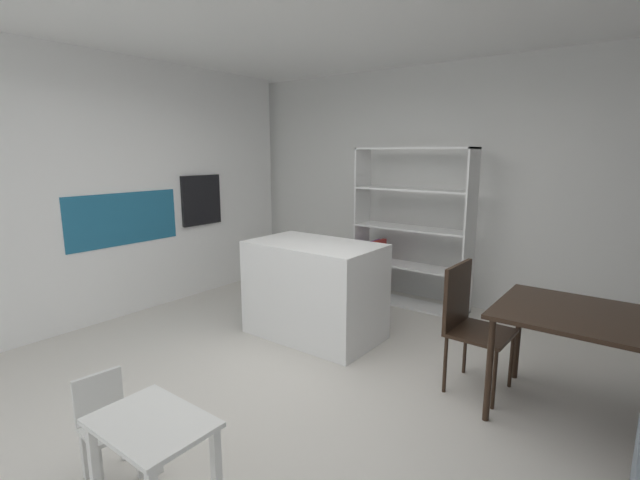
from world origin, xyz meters
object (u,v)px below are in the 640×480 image
(kitchen_island, at_px, (315,290))
(child_chair_left, at_px, (106,422))
(built_in_oven, at_px, (201,200))
(dining_chair_island_side, at_px, (468,316))
(open_bookshelf, at_px, (406,235))
(child_table, at_px, (153,439))
(dining_table, at_px, (592,326))

(kitchen_island, distance_m, child_chair_left, 2.27)
(built_in_oven, height_order, dining_chair_island_side, built_in_oven)
(open_bookshelf, relative_size, child_chair_left, 3.17)
(built_in_oven, distance_m, child_table, 3.80)
(child_table, height_order, child_chair_left, child_chair_left)
(child_table, xyz_separation_m, dining_table, (1.58, 2.18, 0.27))
(child_chair_left, bearing_deg, child_table, -83.86)
(kitchen_island, bearing_deg, child_chair_left, -82.87)
(child_chair_left, height_order, dining_table, dining_table)
(open_bookshelf, bearing_deg, kitchen_island, -100.70)
(dining_table, bearing_deg, child_table, -125.90)
(child_table, xyz_separation_m, child_chair_left, (-0.47, 0.01, -0.10))
(kitchen_island, xyz_separation_m, dining_table, (2.33, -0.08, 0.22))
(built_in_oven, distance_m, dining_table, 4.36)
(built_in_oven, relative_size, dining_table, 0.54)
(kitchen_island, height_order, dining_table, kitchen_island)
(child_chair_left, relative_size, dining_table, 0.50)
(built_in_oven, distance_m, child_chair_left, 3.50)
(open_bookshelf, bearing_deg, child_chair_left, -89.73)
(built_in_oven, height_order, dining_table, built_in_oven)
(open_bookshelf, distance_m, child_table, 3.71)
(built_in_oven, relative_size, child_table, 1.04)
(child_table, bearing_deg, open_bookshelf, 97.62)
(open_bookshelf, bearing_deg, built_in_oven, -153.15)
(dining_table, bearing_deg, dining_chair_island_side, 179.76)
(kitchen_island, relative_size, dining_chair_island_side, 1.31)
(built_in_oven, bearing_deg, open_bookshelf, 26.85)
(built_in_oven, relative_size, child_chair_left, 1.06)
(child_table, relative_size, dining_table, 0.52)
(kitchen_island, height_order, child_table, kitchen_island)
(child_chair_left, bearing_deg, open_bookshelf, 7.11)
(child_table, height_order, dining_chair_island_side, dining_chair_island_side)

